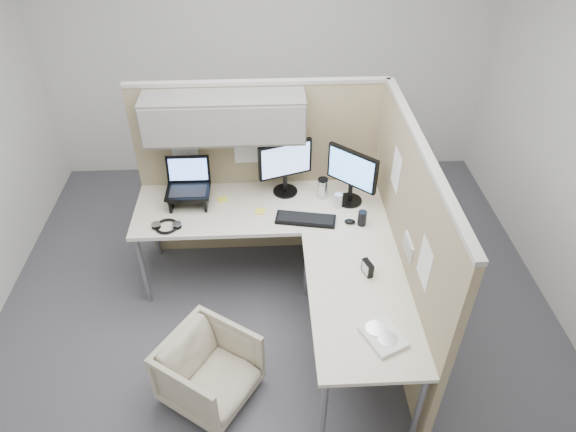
{
  "coord_description": "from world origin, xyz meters",
  "views": [
    {
      "loc": [
        -0.05,
        -2.71,
        3.21
      ],
      "look_at": [
        0.1,
        0.25,
        0.85
      ],
      "focal_mm": 32.0,
      "sensor_mm": 36.0,
      "label": 1
    }
  ],
  "objects_px": {
    "desk": "(292,243)",
    "office_chair": "(209,368)",
    "monitor_left": "(285,164)",
    "keyboard": "(306,219)"
  },
  "relations": [
    {
      "from": "monitor_left",
      "to": "keyboard",
      "type": "xyz_separation_m",
      "value": [
        0.14,
        -0.38,
        -0.26
      ]
    },
    {
      "from": "desk",
      "to": "office_chair",
      "type": "distance_m",
      "value": 1.06
    },
    {
      "from": "keyboard",
      "to": "monitor_left",
      "type": "bearing_deg",
      "value": 120.7
    },
    {
      "from": "desk",
      "to": "keyboard",
      "type": "height_order",
      "value": "keyboard"
    },
    {
      "from": "desk",
      "to": "office_chair",
      "type": "bearing_deg",
      "value": -127.71
    },
    {
      "from": "office_chair",
      "to": "monitor_left",
      "type": "bearing_deg",
      "value": 11.41
    },
    {
      "from": "desk",
      "to": "monitor_left",
      "type": "relative_size",
      "value": 4.29
    },
    {
      "from": "monitor_left",
      "to": "desk",
      "type": "bearing_deg",
      "value": -106.18
    },
    {
      "from": "monitor_left",
      "to": "keyboard",
      "type": "relative_size",
      "value": 1.02
    },
    {
      "from": "office_chair",
      "to": "keyboard",
      "type": "distance_m",
      "value": 1.3
    }
  ]
}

